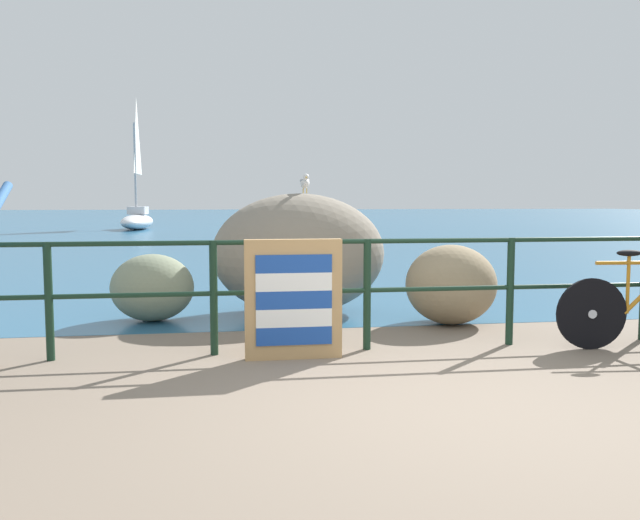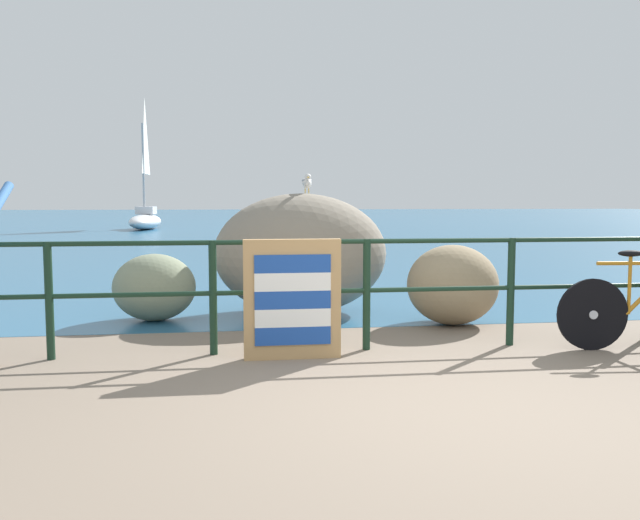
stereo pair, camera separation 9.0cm
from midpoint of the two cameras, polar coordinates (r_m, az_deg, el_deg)
The scene contains 9 objects.
ground_plane at distance 24.27m, azimuth -4.88°, elevation 1.80°, with size 120.00×120.00×0.10m, color #756656.
sea_surface at distance 51.96m, azimuth -6.54°, elevation 3.64°, with size 120.00×90.00×0.01m, color #285B7F.
promenade_railing at distance 6.08m, azimuth 4.46°, elevation -1.80°, with size 8.41×0.07×1.02m.
folded_deckchair_stack at distance 5.73m, azimuth -1.94°, elevation -3.40°, with size 0.84×0.10×1.04m.
breakwater_boulder_main at distance 8.00m, azimuth -1.34°, elevation 0.54°, with size 2.08×1.47×1.45m.
breakwater_boulder_left at distance 7.78m, azimuth -13.73°, elevation -2.29°, with size 0.93×0.83×0.76m.
breakwater_boulder_right at distance 7.48m, azimuth 11.65°, elevation -2.09°, with size 1.00×0.98×0.88m.
seagull at distance 8.05m, azimuth -0.81°, elevation 6.73°, with size 0.13×0.34×0.23m.
sailboat at distance 32.23m, azimuth -14.70°, elevation 3.83°, with size 1.52×4.46×6.16m.
Camera 2 is at (-1.26, -4.20, 1.37)m, focal length 37.23 mm.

